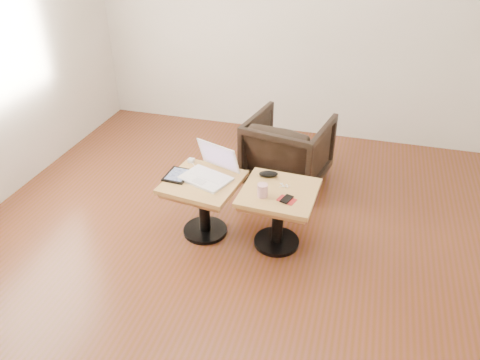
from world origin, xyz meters
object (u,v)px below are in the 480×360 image
(side_table_left, at_px, (203,194))
(side_table_right, at_px, (278,204))
(armchair, at_px, (288,150))
(laptop, at_px, (210,171))
(striped_cup, at_px, (262,190))

(side_table_left, height_order, side_table_right, same)
(side_table_left, bearing_deg, armchair, 71.25)
(side_table_left, distance_m, armchair, 1.05)
(side_table_left, xyz_separation_m, armchair, (0.46, 0.95, -0.04))
(side_table_left, height_order, laptop, laptop)
(side_table_left, relative_size, laptop, 1.34)
(side_table_right, height_order, striped_cup, striped_cup)
(side_table_left, xyz_separation_m, laptop, (0.03, 0.06, 0.17))
(armchair, bearing_deg, striped_cup, 101.71)
(laptop, relative_size, armchair, 0.63)
(armchair, bearing_deg, side_table_left, 75.17)
(laptop, relative_size, striped_cup, 4.64)
(armchair, bearing_deg, side_table_right, 107.85)
(side_table_right, xyz_separation_m, armchair, (-0.11, 0.93, -0.04))
(striped_cup, distance_m, armchair, 1.05)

